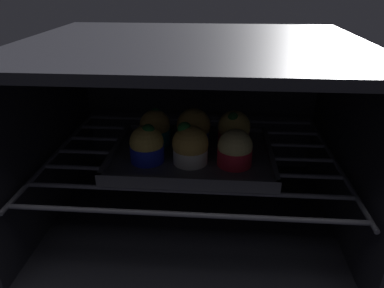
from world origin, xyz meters
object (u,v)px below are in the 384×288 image
(muffin_row0_col1, at_px, (191,146))
(muffin_row1_col1, at_px, (195,129))
(muffin_row0_col0, at_px, (147,145))
(muffin_row1_col0, at_px, (155,128))
(baking_tray, at_px, (192,155))
(muffin_row1_col2, at_px, (234,130))
(muffin_row0_col2, at_px, (235,150))

(muffin_row0_col1, bearing_deg, muffin_row1_col1, 87.65)
(muffin_row0_col1, bearing_deg, muffin_row0_col0, 179.35)
(muffin_row0_col1, bearing_deg, muffin_row1_col0, 135.11)
(baking_tray, relative_size, muffin_row1_col0, 4.22)
(muffin_row0_col0, relative_size, muffin_row1_col0, 1.00)
(muffin_row0_col1, height_order, muffin_row1_col0, muffin_row0_col1)
(muffin_row1_col1, relative_size, muffin_row1_col2, 0.99)
(muffin_row1_col0, height_order, muffin_row1_col1, muffin_row1_col1)
(muffin_row0_col0, height_order, muffin_row0_col2, muffin_row0_col0)
(baking_tray, relative_size, muffin_row0_col0, 4.20)
(baking_tray, xyz_separation_m, muffin_row0_col1, (0.00, -0.04, 0.04))
(muffin_row0_col1, bearing_deg, baking_tray, 90.52)
(muffin_row0_col2, xyz_separation_m, muffin_row1_col0, (-0.15, 0.08, 0.00))
(baking_tray, distance_m, muffin_row0_col0, 0.09)
(muffin_row0_col0, height_order, muffin_row1_col1, muffin_row1_col1)
(muffin_row0_col1, relative_size, muffin_row0_col2, 1.15)
(muffin_row1_col1, xyz_separation_m, muffin_row1_col2, (0.07, -0.00, 0.00))
(muffin_row0_col1, height_order, muffin_row0_col2, muffin_row0_col1)
(muffin_row0_col1, height_order, muffin_row1_col2, muffin_row0_col1)
(baking_tray, relative_size, muffin_row1_col1, 4.10)
(muffin_row1_col2, bearing_deg, muffin_row1_col1, 176.62)
(muffin_row0_col0, xyz_separation_m, muffin_row1_col0, (0.00, 0.07, 0.00))
(baking_tray, xyz_separation_m, muffin_row1_col0, (-0.08, 0.04, 0.04))
(muffin_row0_col0, relative_size, muffin_row0_col1, 0.94)
(muffin_row1_col0, height_order, muffin_row1_col2, muffin_row1_col2)
(muffin_row0_col2, height_order, muffin_row1_col1, muffin_row1_col1)
(baking_tray, bearing_deg, muffin_row1_col1, 85.00)
(muffin_row1_col1, bearing_deg, muffin_row1_col0, -178.75)
(baking_tray, bearing_deg, muffin_row0_col1, -89.48)
(muffin_row0_col2, xyz_separation_m, muffin_row1_col1, (-0.07, 0.08, 0.00))
(muffin_row0_col0, distance_m, muffin_row1_col0, 0.07)
(muffin_row0_col0, distance_m, muffin_row1_col2, 0.17)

